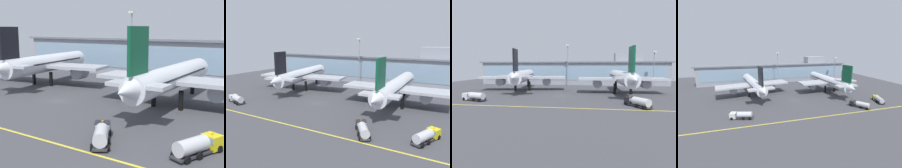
% 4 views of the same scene
% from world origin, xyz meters
% --- Properties ---
extents(ground_plane, '(180.00, 180.00, 0.00)m').
position_xyz_m(ground_plane, '(0.00, 0.00, 0.00)').
color(ground_plane, '#424247').
extents(terminal_building, '(119.56, 14.00, 19.74)m').
position_xyz_m(terminal_building, '(1.55, 51.03, 7.76)').
color(terminal_building, '#9399A3').
rests_on(terminal_building, ground).
extents(airliner_near_left, '(41.84, 48.84, 18.70)m').
position_xyz_m(airliner_near_left, '(-20.23, 16.42, 6.84)').
color(airliner_near_left, black).
rests_on(airliner_near_left, ground).
extents(airliner_near_right, '(37.62, 50.54, 18.63)m').
position_xyz_m(airliner_near_right, '(26.02, 11.83, 6.82)').
color(airliner_near_right, black).
rests_on(airliner_near_right, ground).
extents(fuel_tanker_truck, '(6.91, 8.93, 2.90)m').
position_xyz_m(fuel_tanker_truck, '(26.51, -17.29, 1.51)').
color(fuel_tanker_truck, black).
rests_on(fuel_tanker_truck, ground).
extents(service_truck_far, '(5.61, 9.31, 2.90)m').
position_xyz_m(service_truck_far, '(41.31, -13.56, 1.51)').
color(service_truck_far, black).
rests_on(service_truck_far, ground).
extents(apron_light_mast_west, '(1.80, 1.80, 24.11)m').
position_xyz_m(apron_light_mast_west, '(-1.05, 38.56, 15.73)').
color(apron_light_mast_west, gray).
rests_on(apron_light_mast_west, ground).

